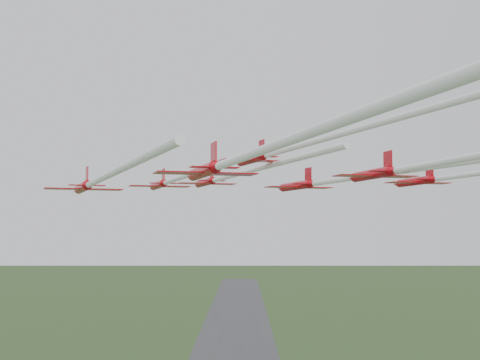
{
  "coord_description": "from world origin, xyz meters",
  "views": [
    {
      "loc": [
        3.6,
        -84.0,
        53.5
      ],
      "look_at": [
        3.23,
        2.42,
        59.96
      ],
      "focal_mm": 50.0,
      "sensor_mm": 36.0,
      "label": 1
    }
  ],
  "objects_px": {
    "jet_row2_left": "(189,174)",
    "jet_row3_left": "(96,181)",
    "jet_lead": "(229,176)",
    "jet_row4_right": "(470,157)",
    "jet_row4_left": "(253,153)",
    "jet_row2_right": "(361,177)",
    "jet_row3_mid": "(298,146)"
  },
  "relations": [
    {
      "from": "jet_row3_mid",
      "to": "jet_row4_left",
      "type": "distance_m",
      "value": 17.46
    },
    {
      "from": "jet_row2_left",
      "to": "jet_lead",
      "type": "bearing_deg",
      "value": 63.4
    },
    {
      "from": "jet_row4_left",
      "to": "jet_lead",
      "type": "bearing_deg",
      "value": 77.09
    },
    {
      "from": "jet_lead",
      "to": "jet_row3_left",
      "type": "xyz_separation_m",
      "value": [
        -11.89,
        -31.72,
        -2.99
      ]
    },
    {
      "from": "jet_row2_right",
      "to": "jet_row4_left",
      "type": "distance_m",
      "value": 31.51
    },
    {
      "from": "jet_row3_left",
      "to": "jet_row4_right",
      "type": "bearing_deg",
      "value": -35.17
    },
    {
      "from": "jet_lead",
      "to": "jet_row4_right",
      "type": "bearing_deg",
      "value": -80.94
    },
    {
      "from": "jet_row4_left",
      "to": "jet_row2_right",
      "type": "bearing_deg",
      "value": 49.14
    },
    {
      "from": "jet_row2_left",
      "to": "jet_row3_left",
      "type": "distance_m",
      "value": 11.51
    },
    {
      "from": "jet_row4_left",
      "to": "jet_row3_left",
      "type": "bearing_deg",
      "value": 119.73
    },
    {
      "from": "jet_row4_left",
      "to": "jet_row4_right",
      "type": "bearing_deg",
      "value": 0.5
    },
    {
      "from": "jet_row2_right",
      "to": "jet_row4_right",
      "type": "distance_m",
      "value": 23.75
    },
    {
      "from": "jet_lead",
      "to": "jet_row3_left",
      "type": "height_order",
      "value": "jet_lead"
    },
    {
      "from": "jet_row3_mid",
      "to": "jet_row4_right",
      "type": "height_order",
      "value": "jet_row3_mid"
    },
    {
      "from": "jet_row2_right",
      "to": "jet_row4_left",
      "type": "height_order",
      "value": "jet_row2_right"
    },
    {
      "from": "jet_row3_left",
      "to": "jet_row4_left",
      "type": "relative_size",
      "value": 0.71
    },
    {
      "from": "jet_row3_mid",
      "to": "jet_row4_right",
      "type": "distance_m",
      "value": 17.37
    },
    {
      "from": "jet_lead",
      "to": "jet_row2_right",
      "type": "relative_size",
      "value": 0.83
    },
    {
      "from": "jet_row4_right",
      "to": "jet_row2_right",
      "type": "bearing_deg",
      "value": 86.58
    },
    {
      "from": "jet_row2_left",
      "to": "jet_row4_right",
      "type": "distance_m",
      "value": 29.49
    },
    {
      "from": "jet_row2_left",
      "to": "jet_row2_right",
      "type": "relative_size",
      "value": 0.95
    },
    {
      "from": "jet_row2_left",
      "to": "jet_row3_left",
      "type": "xyz_separation_m",
      "value": [
        -8.18,
        -8.0,
        -1.29
      ]
    },
    {
      "from": "jet_row3_mid",
      "to": "jet_row4_left",
      "type": "relative_size",
      "value": 0.81
    },
    {
      "from": "jet_row3_mid",
      "to": "jet_row2_right",
      "type": "bearing_deg",
      "value": 35.95
    },
    {
      "from": "jet_row3_left",
      "to": "jet_row3_mid",
      "type": "relative_size",
      "value": 0.88
    },
    {
      "from": "jet_row2_right",
      "to": "jet_row3_mid",
      "type": "distance_m",
      "value": 14.81
    },
    {
      "from": "jet_row3_left",
      "to": "jet_row4_left",
      "type": "distance_m",
      "value": 20.37
    },
    {
      "from": "jet_lead",
      "to": "jet_row4_left",
      "type": "xyz_separation_m",
      "value": [
        2.77,
        -45.83,
        -1.97
      ]
    },
    {
      "from": "jet_row2_right",
      "to": "jet_row3_left",
      "type": "xyz_separation_m",
      "value": [
        -27.73,
        -14.56,
        -1.58
      ]
    },
    {
      "from": "jet_row2_left",
      "to": "jet_row2_right",
      "type": "bearing_deg",
      "value": 0.86
    },
    {
      "from": "jet_row2_right",
      "to": "jet_row4_left",
      "type": "bearing_deg",
      "value": -134.81
    },
    {
      "from": "jet_row2_left",
      "to": "jet_row4_left",
      "type": "height_order",
      "value": "jet_row4_left"
    }
  ]
}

